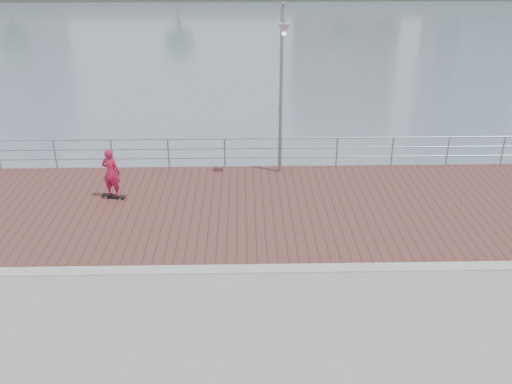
{
  "coord_description": "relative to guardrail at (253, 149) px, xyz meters",
  "views": [
    {
      "loc": [
        -0.33,
        -12.48,
        8.06
      ],
      "look_at": [
        0.0,
        2.0,
        1.3
      ],
      "focal_mm": 40.0,
      "sensor_mm": 36.0,
      "label": 1
    }
  ],
  "objects": [
    {
      "name": "skateboard",
      "position": [
        -4.58,
        -2.6,
        -0.6
      ],
      "size": [
        0.81,
        0.4,
        0.09
      ],
      "rotation": [
        0.0,
        0.0,
        -0.27
      ],
      "color": "black",
      "rests_on": "brick_lane"
    },
    {
      "name": "guardrail",
      "position": [
        0.0,
        0.0,
        0.0
      ],
      "size": [
        39.06,
        0.06,
        1.13
      ],
      "color": "#8C9EA8",
      "rests_on": "brick_lane"
    },
    {
      "name": "street_lamp",
      "position": [
        0.95,
        -0.91,
        3.32
      ],
      "size": [
        0.41,
        1.2,
        5.65
      ],
      "color": "gray",
      "rests_on": "brick_lane"
    },
    {
      "name": "curb",
      "position": [
        -0.0,
        -7.0,
        -0.66
      ],
      "size": [
        40.0,
        0.4,
        0.06
      ],
      "primitive_type": "cube",
      "color": "#B7B5AD",
      "rests_on": "seawall"
    },
    {
      "name": "skateboarder",
      "position": [
        -4.58,
        -2.6,
        0.23
      ],
      "size": [
        0.68,
        0.53,
        1.63
      ],
      "primitive_type": "imported",
      "rotation": [
        0.0,
        0.0,
        2.88
      ],
      "color": "#C01943",
      "rests_on": "skateboard"
    },
    {
      "name": "water",
      "position": [
        -0.0,
        -7.0,
        -2.69
      ],
      "size": [
        400.0,
        400.0,
        0.0
      ],
      "primitive_type": "plane",
      "color": "slate",
      "rests_on": "ground"
    },
    {
      "name": "brick_lane",
      "position": [
        -0.0,
        -3.4,
        -0.68
      ],
      "size": [
        40.0,
        6.8,
        0.02
      ],
      "primitive_type": "cube",
      "color": "brown",
      "rests_on": "seawall"
    }
  ]
}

